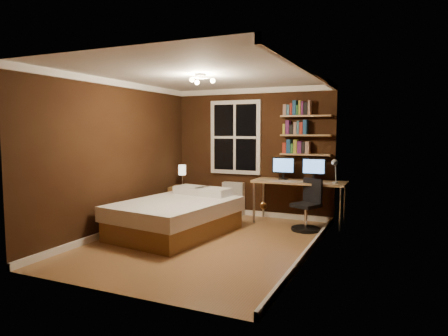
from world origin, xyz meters
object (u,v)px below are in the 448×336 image
at_px(nightstand, 182,200).
at_px(desk_lamp, 335,171).
at_px(office_chair, 307,212).
at_px(desk, 299,184).
at_px(bedside_lamp, 182,176).
at_px(monitor_left, 283,168).
at_px(monitor_right, 314,170).
at_px(radiator, 233,199).
at_px(bed, 177,216).

distance_m(nightstand, desk_lamp, 3.07).
bearing_deg(office_chair, nightstand, -160.82).
height_order(desk, office_chair, office_chair).
distance_m(bedside_lamp, monitor_left, 2.04).
xyz_separation_m(bedside_lamp, desk, (2.34, 0.15, -0.06)).
bearing_deg(monitor_right, radiator, 175.38).
relative_size(bedside_lamp, desk_lamp, 0.99).
distance_m(monitor_left, office_chair, 1.01).
bearing_deg(monitor_right, monitor_left, 180.00).
bearing_deg(bed, monitor_left, 58.47).
bearing_deg(desk_lamp, office_chair, -145.44).
relative_size(nightstand, monitor_right, 1.33).
xyz_separation_m(monitor_left, desk_lamp, (0.96, -0.22, 0.01)).
bearing_deg(radiator, monitor_right, -4.62).
height_order(radiator, desk_lamp, desk_lamp).
height_order(desk_lamp, office_chair, desk_lamp).
bearing_deg(monitor_left, radiator, 172.95).
bearing_deg(monitor_right, office_chair, -89.24).
relative_size(bed, desk, 1.33).
relative_size(nightstand, office_chair, 0.65).
bearing_deg(office_chair, bed, -124.40).
xyz_separation_m(desk, desk_lamp, (0.64, -0.14, 0.28)).
bearing_deg(desk_lamp, radiator, 170.11).
bearing_deg(monitor_left, bedside_lamp, -173.43).
bearing_deg(nightstand, bedside_lamp, 0.00).
height_order(radiator, monitor_left, monitor_left).
bearing_deg(monitor_left, monitor_right, 0.00).
height_order(bedside_lamp, radiator, bedside_lamp).
xyz_separation_m(bed, monitor_right, (1.89, 1.62, 0.70)).
relative_size(bed, desk_lamp, 5.00).
height_order(bedside_lamp, desk, bedside_lamp).
xyz_separation_m(bed, desk_lamp, (2.29, 1.40, 0.71)).
xyz_separation_m(bed, desk, (1.65, 1.53, 0.43)).
bearing_deg(nightstand, desk_lamp, -9.34).
bearing_deg(desk_lamp, monitor_left, 167.07).
bearing_deg(office_chair, desk, 145.65).
xyz_separation_m(bedside_lamp, monitor_left, (2.02, 0.23, 0.21)).
distance_m(radiator, office_chair, 1.74).
xyz_separation_m(monitor_right, office_chair, (0.01, -0.50, -0.67)).
xyz_separation_m(bed, office_chair, (1.90, 1.12, 0.02)).
relative_size(monitor_left, desk_lamp, 0.97).
bearing_deg(desk_lamp, bedside_lamp, -179.78).
relative_size(monitor_right, office_chair, 0.49).
distance_m(desk, desk_lamp, 0.71).
xyz_separation_m(radiator, monitor_right, (1.61, -0.13, 0.66)).
bearing_deg(nightstand, office_chair, -15.37).
relative_size(nightstand, desk_lamp, 1.28).
bearing_deg(desk, desk_lamp, -12.19).
distance_m(nightstand, desk, 2.39).
bearing_deg(desk, nightstand, -176.33).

